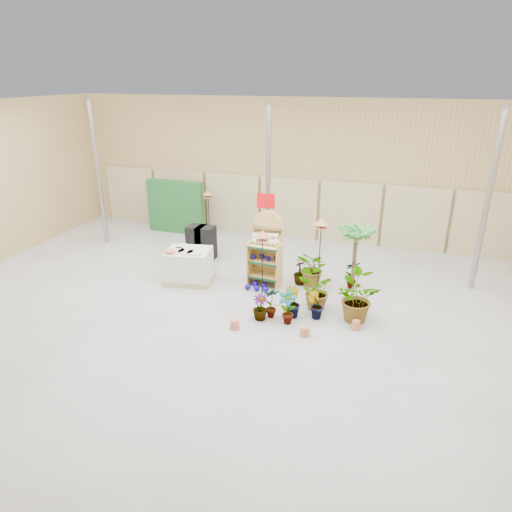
{
  "coord_description": "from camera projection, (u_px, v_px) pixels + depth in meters",
  "views": [
    {
      "loc": [
        3.51,
        -8.34,
        5.15
      ],
      "look_at": [
        0.3,
        1.5,
        1.0
      ],
      "focal_mm": 32.0,
      "sensor_mm": 36.0,
      "label": 1
    }
  ],
  "objects": [
    {
      "name": "potted_plant_0",
      "position": [
        272.0,
        302.0,
        10.25
      ],
      "size": [
        0.47,
        0.43,
        0.74
      ],
      "primitive_type": "imported",
      "rotation": [
        0.0,
        0.0,
        3.7
      ],
      "color": "#327E34",
      "rests_on": "ground"
    },
    {
      "name": "potted_plant_2",
      "position": [
        315.0,
        291.0,
        10.57
      ],
      "size": [
        0.88,
        0.78,
        0.91
      ],
      "primitive_type": "imported",
      "rotation": [
        0.0,
        0.0,
        3.24
      ],
      "color": "#327E34",
      "rests_on": "ground"
    },
    {
      "name": "potted_plant_6",
      "position": [
        313.0,
        269.0,
        11.76
      ],
      "size": [
        1.12,
        1.09,
        0.94
      ],
      "primitive_type": "imported",
      "rotation": [
        0.0,
        0.0,
        5.65
      ],
      "color": "#327E34",
      "rests_on": "ground"
    },
    {
      "name": "charcoal_planters",
      "position": [
        201.0,
        242.0,
        13.49
      ],
      "size": [
        0.8,
        0.5,
        1.0
      ],
      "color": "black",
      "rests_on": "ground"
    },
    {
      "name": "potted_plant_1",
      "position": [
        292.0,
        302.0,
        10.28
      ],
      "size": [
        0.48,
        0.44,
        0.7
      ],
      "primitive_type": "imported",
      "rotation": [
        0.0,
        0.0,
        2.7
      ],
      "color": "#327E34",
      "rests_on": "ground"
    },
    {
      "name": "potted_plant_11",
      "position": [
        300.0,
        272.0,
        11.89
      ],
      "size": [
        0.52,
        0.52,
        0.66
      ],
      "primitive_type": "imported",
      "rotation": [
        0.0,
        0.0,
        4.02
      ],
      "color": "#327E34",
      "rests_on": "ground"
    },
    {
      "name": "bird_table_front",
      "position": [
        262.0,
        236.0,
        10.4
      ],
      "size": [
        0.34,
        0.34,
        1.83
      ],
      "color": "black",
      "rests_on": "ground"
    },
    {
      "name": "bird_table_back",
      "position": [
        208.0,
        194.0,
        14.66
      ],
      "size": [
        0.34,
        0.34,
        1.67
      ],
      "color": "black",
      "rests_on": "ground"
    },
    {
      "name": "display_shelf",
      "position": [
        266.0,
        251.0,
        11.73
      ],
      "size": [
        0.86,
        0.58,
        1.96
      ],
      "rotation": [
        0.0,
        0.0,
        -0.08
      ],
      "color": "tan",
      "rests_on": "ground"
    },
    {
      "name": "teddy_bears",
      "position": [
        267.0,
        240.0,
        11.51
      ],
      "size": [
        0.73,
        0.2,
        0.32
      ],
      "color": "#EEEACE",
      "rests_on": "display_shelf"
    },
    {
      "name": "potted_plant_4",
      "position": [
        352.0,
        274.0,
        11.64
      ],
      "size": [
        0.5,
        0.46,
        0.79
      ],
      "primitive_type": "imported",
      "rotation": [
        0.0,
        0.0,
        3.69
      ],
      "color": "#327E34",
      "rests_on": "ground"
    },
    {
      "name": "gazing_balls_floor",
      "position": [
        258.0,
        287.0,
        11.67
      ],
      "size": [
        0.63,
        0.39,
        0.15
      ],
      "color": "#10078A",
      "rests_on": "ground"
    },
    {
      "name": "palm",
      "position": [
        357.0,
        232.0,
        11.19
      ],
      "size": [
        0.7,
        0.7,
        1.78
      ],
      "color": "brown",
      "rests_on": "ground"
    },
    {
      "name": "bird_table_right",
      "position": [
        321.0,
        224.0,
        11.02
      ],
      "size": [
        0.34,
        0.34,
        1.9
      ],
      "color": "black",
      "rests_on": "ground"
    },
    {
      "name": "gazing_balls_shelf",
      "position": [
        265.0,
        257.0,
        11.68
      ],
      "size": [
        0.72,
        0.25,
        0.14
      ],
      "color": "#10078A",
      "rests_on": "display_shelf"
    },
    {
      "name": "potted_plant_8",
      "position": [
        287.0,
        307.0,
        9.97
      ],
      "size": [
        0.45,
        0.33,
        0.8
      ],
      "primitive_type": "imported",
      "rotation": [
        0.0,
        0.0,
        6.17
      ],
      "color": "#327E34",
      "rests_on": "ground"
    },
    {
      "name": "offer_sign",
      "position": [
        266.0,
        216.0,
        12.3
      ],
      "size": [
        0.5,
        0.08,
        2.2
      ],
      "color": "gray",
      "rests_on": "ground"
    },
    {
      "name": "potted_plant_9",
      "position": [
        315.0,
        305.0,
        10.21
      ],
      "size": [
        0.38,
        0.32,
        0.65
      ],
      "primitive_type": "imported",
      "rotation": [
        0.0,
        0.0,
        3.23
      ],
      "color": "#327E34",
      "rests_on": "ground"
    },
    {
      "name": "potted_plant_7",
      "position": [
        260.0,
        307.0,
        10.17
      ],
      "size": [
        0.47,
        0.47,
        0.59
      ],
      "primitive_type": "imported",
      "rotation": [
        0.0,
        0.0,
        0.75
      ],
      "color": "#327E34",
      "rests_on": "ground"
    },
    {
      "name": "pallet_stack",
      "position": [
        189.0,
        266.0,
        12.04
      ],
      "size": [
        1.39,
        1.22,
        0.9
      ],
      "rotation": [
        0.0,
        0.0,
        0.19
      ],
      "color": "tan",
      "rests_on": "ground"
    },
    {
      "name": "trellis_stock",
      "position": [
        176.0,
        207.0,
        15.63
      ],
      "size": [
        2.0,
        0.3,
        1.8
      ],
      "primitive_type": "cube",
      "color": "#1B5524",
      "rests_on": "ground"
    },
    {
      "name": "room",
      "position": [
        235.0,
        214.0,
        10.26
      ],
      "size": [
        15.2,
        12.1,
        4.7
      ],
      "color": "gray",
      "rests_on": "ground"
    },
    {
      "name": "potted_plant_10",
      "position": [
        354.0,
        298.0,
        10.06
      ],
      "size": [
        1.31,
        1.3,
        1.1
      ],
      "primitive_type": "imported",
      "rotation": [
        0.0,
        0.0,
        2.4
      ],
      "color": "#327E34",
      "rests_on": "ground"
    }
  ]
}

